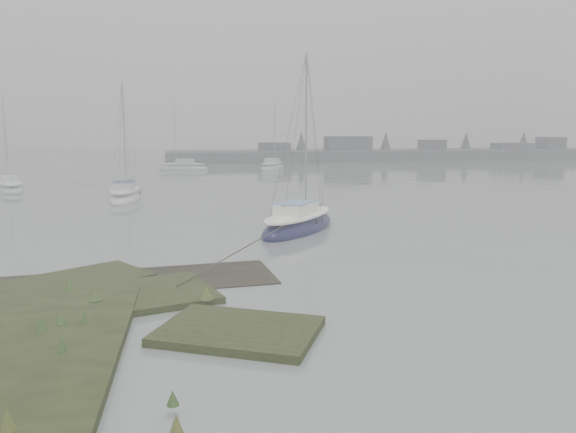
{
  "coord_description": "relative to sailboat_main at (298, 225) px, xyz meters",
  "views": [
    {
      "loc": [
        -0.38,
        -12.68,
        4.71
      ],
      "look_at": [
        2.55,
        5.02,
        1.8
      ],
      "focal_mm": 35.0,
      "sensor_mm": 36.0,
      "label": 1
    }
  ],
  "objects": [
    {
      "name": "ground",
      "position": [
        -4.19,
        18.01,
        -0.27
      ],
      "size": [
        160.0,
        160.0,
        0.0
      ],
      "primitive_type": "plane",
      "color": "slate",
      "rests_on": "ground"
    },
    {
      "name": "sailboat_white",
      "position": [
        -9.03,
        12.18,
        -0.02
      ],
      "size": [
        1.99,
        5.72,
        8.02
      ],
      "rotation": [
        0.0,
        0.0,
        -0.02
      ],
      "color": "silver",
      "rests_on": "ground"
    },
    {
      "name": "sailboat_far_c",
      "position": [
        -5.85,
        36.75,
        -0.03
      ],
      "size": [
        5.59,
        2.69,
        7.57
      ],
      "rotation": [
        0.0,
        0.0,
        1.39
      ],
      "color": "#A6ACB0",
      "rests_on": "ground"
    },
    {
      "name": "sailboat_far_a",
      "position": [
        -17.87,
        18.62,
        -0.04
      ],
      "size": [
        3.49,
        5.43,
        7.3
      ],
      "rotation": [
        0.0,
        0.0,
        0.38
      ],
      "color": "#B9BDC3",
      "rests_on": "ground"
    },
    {
      "name": "sailboat_main",
      "position": [
        0.0,
        0.0,
        0.0
      ],
      "size": [
        5.17,
        6.1,
        8.58
      ],
      "rotation": [
        0.0,
        0.0,
        -0.62
      ],
      "color": "#0D0F34",
      "rests_on": "ground"
    },
    {
      "name": "sailboat_far_b",
      "position": [
        3.83,
        36.41,
        -0.03
      ],
      "size": [
        4.15,
        5.58,
        7.61
      ],
      "rotation": [
        0.0,
        0.0,
        -0.5
      ],
      "color": "silver",
      "rests_on": "ground"
    },
    {
      "name": "far_shoreline",
      "position": [
        22.66,
        49.91,
        0.58
      ],
      "size": [
        60.0,
        8.0,
        4.15
      ],
      "color": "#4C4F51",
      "rests_on": "ground"
    }
  ]
}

